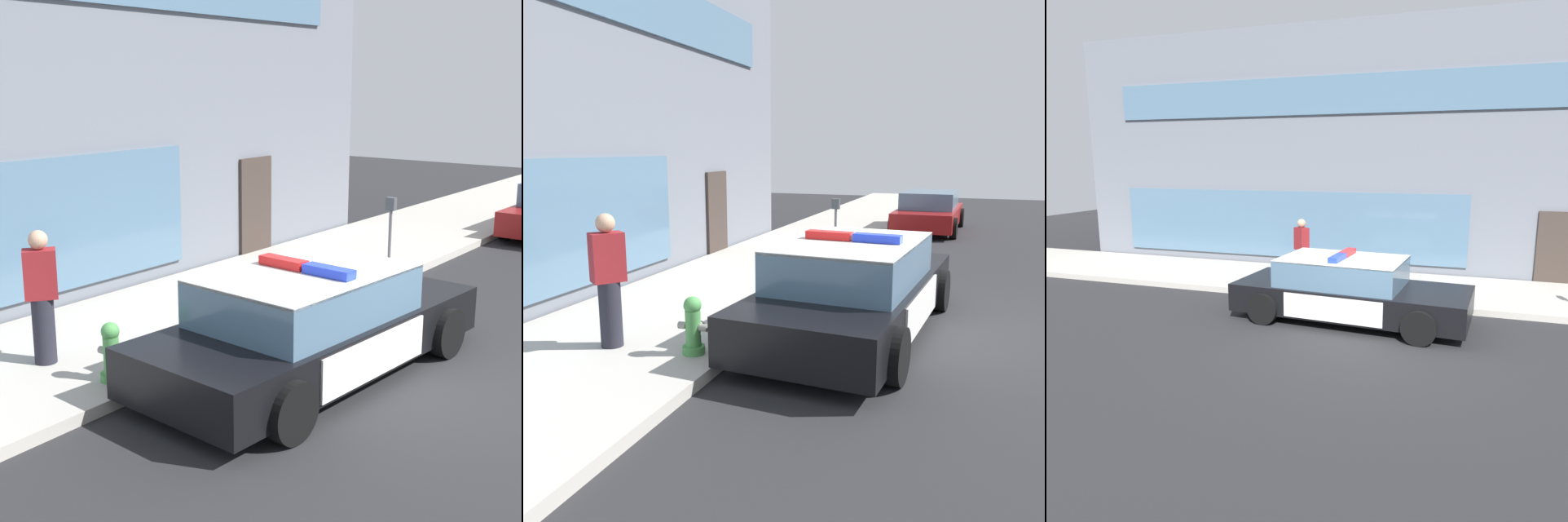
% 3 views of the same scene
% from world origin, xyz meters
% --- Properties ---
extents(ground, '(48.00, 48.00, 0.00)m').
position_xyz_m(ground, '(0.00, 0.00, 0.00)').
color(ground, '#262628').
extents(sidewalk, '(48.00, 3.34, 0.15)m').
position_xyz_m(sidewalk, '(0.00, 4.16, 0.07)').
color(sidewalk, '#B2ADA3').
rests_on(sidewalk, ground).
extents(police_cruiser, '(5.13, 2.43, 1.49)m').
position_xyz_m(police_cruiser, '(-0.76, 1.32, 0.68)').
color(police_cruiser, black).
rests_on(police_cruiser, ground).
extents(fire_hydrant, '(0.34, 0.39, 0.73)m').
position_xyz_m(fire_hydrant, '(-2.66, 2.91, 0.50)').
color(fire_hydrant, '#4C994C').
rests_on(fire_hydrant, sidewalk).
extents(pedestrian_on_sidewalk, '(0.48, 0.45, 1.71)m').
position_xyz_m(pedestrian_on_sidewalk, '(-2.77, 4.03, 1.01)').
color(pedestrian_on_sidewalk, '#23232D').
rests_on(pedestrian_on_sidewalk, sidewalk).
extents(parking_meter, '(0.12, 0.18, 1.34)m').
position_xyz_m(parking_meter, '(4.39, 2.95, 1.08)').
color(parking_meter, slate).
rests_on(parking_meter, sidewalk).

